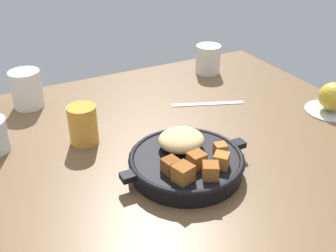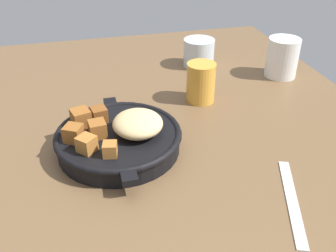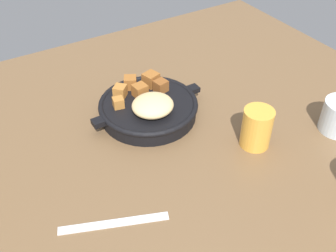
% 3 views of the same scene
% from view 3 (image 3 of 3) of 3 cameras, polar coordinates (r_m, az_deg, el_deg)
% --- Properties ---
extents(ground_plane, '(1.11, 0.94, 0.02)m').
position_cam_3_polar(ground_plane, '(0.88, 1.36, -0.22)').
color(ground_plane, brown).
extents(cast_iron_skillet, '(0.26, 0.22, 0.07)m').
position_cam_3_polar(cast_iron_skillet, '(0.87, -2.83, 2.82)').
color(cast_iron_skillet, black).
rests_on(cast_iron_skillet, ground_plane).
extents(butter_knife, '(0.18, 0.08, 0.00)m').
position_cam_3_polar(butter_knife, '(0.69, -7.76, -13.61)').
color(butter_knife, silver).
rests_on(butter_knife, ground_plane).
extents(juice_glass_amber, '(0.06, 0.06, 0.08)m').
position_cam_3_polar(juice_glass_amber, '(0.81, 12.60, -0.27)').
color(juice_glass_amber, gold).
rests_on(juice_glass_amber, ground_plane).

